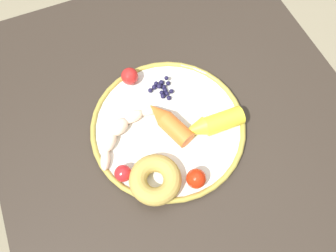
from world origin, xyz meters
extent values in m
plane|color=gray|center=(0.00, 0.00, 0.00)|extent=(6.00, 6.00, 0.00)
cube|color=#312921|center=(0.00, 0.00, 0.72)|extent=(1.00, 0.81, 0.03)
cube|color=#362B21|center=(-0.44, -0.34, 0.35)|extent=(0.05, 0.05, 0.70)
cube|color=#362B21|center=(-0.44, 0.34, 0.35)|extent=(0.05, 0.05, 0.70)
cylinder|color=silver|center=(-0.04, -0.03, 0.74)|extent=(0.33, 0.33, 0.01)
torus|color=#AC9A41|center=(-0.04, -0.03, 0.74)|extent=(0.34, 0.34, 0.01)
ellipsoid|color=beige|center=(-0.09, -0.05, 0.75)|extent=(0.03, 0.05, 0.02)
ellipsoid|color=beige|center=(-0.09, -0.09, 0.75)|extent=(0.03, 0.05, 0.02)
ellipsoid|color=beige|center=(-0.08, -0.13, 0.76)|extent=(0.05, 0.06, 0.03)
ellipsoid|color=beige|center=(-0.05, -0.16, 0.75)|extent=(0.05, 0.05, 0.02)
ellipsoid|color=beige|center=(-0.02, -0.18, 0.75)|extent=(0.05, 0.04, 0.02)
cylinder|color=orange|center=(-0.02, -0.02, 0.76)|extent=(0.08, 0.06, 0.04)
cone|color=orange|center=(-0.08, -0.04, 0.76)|extent=(0.06, 0.05, 0.04)
cylinder|color=yellow|center=(0.00, 0.08, 0.76)|extent=(0.04, 0.08, 0.04)
cone|color=yellow|center=(-0.01, 0.01, 0.76)|extent=(0.04, 0.06, 0.04)
torus|color=#B99A46|center=(0.06, -0.10, 0.76)|extent=(0.13, 0.13, 0.04)
sphere|color=#191638|center=(-0.10, 0.00, 0.75)|extent=(0.01, 0.01, 0.01)
sphere|color=#191638|center=(-0.15, -0.01, 0.75)|extent=(0.01, 0.01, 0.01)
sphere|color=#191638|center=(-0.12, -0.01, 0.75)|extent=(0.01, 0.01, 0.01)
sphere|color=#191638|center=(-0.14, 0.00, 0.75)|extent=(0.01, 0.01, 0.01)
sphere|color=#191638|center=(-0.13, 0.00, 0.75)|extent=(0.01, 0.01, 0.01)
sphere|color=#191638|center=(-0.12, 0.00, 0.75)|extent=(0.01, 0.01, 0.01)
sphere|color=#191638|center=(-0.14, -0.02, 0.75)|extent=(0.01, 0.01, 0.01)
sphere|color=#191638|center=(-0.12, 0.01, 0.75)|extent=(0.01, 0.01, 0.01)
sphere|color=#191638|center=(-0.15, 0.00, 0.75)|extent=(0.01, 0.01, 0.01)
sphere|color=#191638|center=(-0.14, 0.01, 0.75)|extent=(0.01, 0.01, 0.01)
sphere|color=#191638|center=(-0.11, -0.01, 0.75)|extent=(0.01, 0.01, 0.01)
sphere|color=#191638|center=(-0.14, -0.03, 0.75)|extent=(0.01, 0.01, 0.01)
sphere|color=#191638|center=(-0.14, -0.01, 0.76)|extent=(0.01, 0.01, 0.01)
sphere|color=#191638|center=(-0.15, 0.01, 0.76)|extent=(0.01, 0.01, 0.01)
sphere|color=red|center=(0.09, -0.02, 0.76)|extent=(0.04, 0.04, 0.04)
sphere|color=red|center=(0.03, -0.15, 0.76)|extent=(0.03, 0.03, 0.03)
sphere|color=red|center=(-0.18, -0.06, 0.76)|extent=(0.04, 0.04, 0.04)
camera|label=1|loc=(0.24, -0.15, 1.40)|focal=35.31mm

